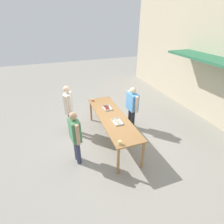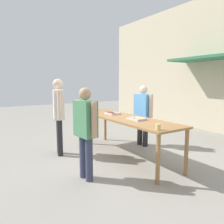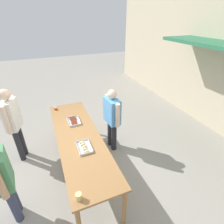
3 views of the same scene
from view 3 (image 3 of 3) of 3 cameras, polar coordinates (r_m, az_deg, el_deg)
ground_plane at (r=4.16m, az=-9.75°, el=-17.51°), size 24.00×24.00×0.00m
serving_table at (r=3.62m, az=-10.83°, el=-8.73°), size 2.98×0.83×0.89m
food_tray_sausages at (r=4.02m, az=-12.37°, el=-2.91°), size 0.40×0.26×0.04m
food_tray_buns at (r=3.25m, az=-9.05°, el=-11.21°), size 0.39×0.24×0.06m
condiment_jar_mustard at (r=4.69m, az=-18.24°, el=1.41°), size 0.06×0.06×0.06m
condiment_jar_ketchup at (r=4.61m, az=-17.94°, el=0.98°), size 0.06×0.06×0.06m
beer_cup at (r=2.56m, az=-10.83°, el=-25.47°), size 0.09×0.09×0.10m
person_server_behind_table at (r=4.09m, az=0.00°, el=-1.20°), size 0.65×0.28×1.58m
person_customer_holding_hotdog at (r=4.27m, az=-29.65°, el=-2.23°), size 0.57×0.32×1.74m
person_customer_with_cup at (r=3.15m, az=-32.04°, el=-17.48°), size 0.61×0.28×1.58m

